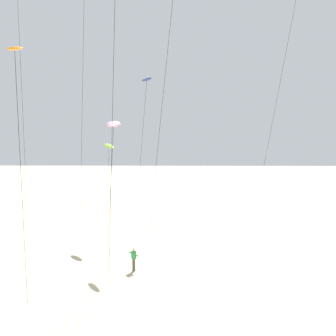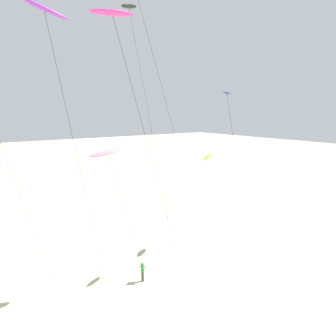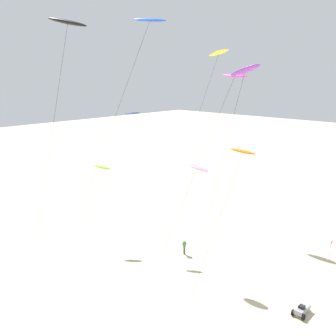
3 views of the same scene
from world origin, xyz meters
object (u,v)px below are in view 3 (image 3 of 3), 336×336
object	(u,v)px
kite_magenta	(234,78)
kite_navy	(132,116)
kite_flyer_middle	(184,247)
kite_orange	(242,155)
marker_flag	(331,246)
kite_yellow	(218,54)
kite_lime	(102,168)
beach_buggy	(302,309)
kite_pink	(197,168)
kite_blue	(149,22)
kite_purple	(245,72)
kite_black	(67,24)

from	to	relation	value
kite_magenta	kite_navy	bearing A→B (deg)	102.04
kite_flyer_middle	kite_orange	bearing A→B (deg)	-114.90
marker_flag	kite_yellow	bearing A→B (deg)	79.77
kite_lime	beach_buggy	distance (m)	25.36
kite_navy	marker_flag	bearing A→B (deg)	-65.37
kite_navy	kite_magenta	world-z (taller)	kite_magenta
kite_pink	kite_blue	distance (m)	14.27
kite_yellow	beach_buggy	bearing A→B (deg)	-126.29
kite_blue	beach_buggy	distance (m)	28.21
kite_pink	kite_flyer_middle	xyz separation A→B (m)	(0.98, 2.36, -9.47)
kite_pink	kite_yellow	size ratio (longest dim) A/B	0.48
kite_pink	kite_yellow	distance (m)	19.83
kite_magenta	marker_flag	size ratio (longest dim) A/B	9.25
kite_purple	kite_lime	world-z (taller)	kite_purple
beach_buggy	kite_black	bearing A→B (deg)	114.17
kite_blue	kite_black	bearing A→B (deg)	152.25
kite_lime	marker_flag	bearing A→B (deg)	-58.99
kite_yellow	kite_flyer_middle	distance (m)	25.33
kite_pink	kite_flyer_middle	world-z (taller)	kite_pink
kite_purple	kite_magenta	world-z (taller)	kite_purple
kite_navy	kite_flyer_middle	size ratio (longest dim) A/B	9.00
kite_pink	kite_black	xyz separation A→B (m)	(-8.93, 7.29, 13.06)
kite_magenta	kite_flyer_middle	bearing A→B (deg)	129.24
kite_purple	kite_lime	size ratio (longest dim) A/B	2.21
kite_black	kite_flyer_middle	size ratio (longest dim) A/B	14.44
beach_buggy	kite_lime	bearing A→B (deg)	94.71
kite_lime	kite_blue	bearing A→B (deg)	-91.01
kite_navy	kite_lime	bearing A→B (deg)	161.34
kite_lime	kite_flyer_middle	world-z (taller)	kite_lime
kite_purple	kite_magenta	bearing A→B (deg)	45.35
marker_flag	kite_orange	bearing A→B (deg)	169.01
kite_magenta	kite_orange	distance (m)	10.89
kite_pink	kite_black	size ratio (longest dim) A/B	0.45
kite_yellow	kite_flyer_middle	world-z (taller)	kite_yellow
kite_purple	marker_flag	bearing A→B (deg)	-29.00
kite_magenta	beach_buggy	distance (m)	21.66
kite_black	kite_magenta	distance (m)	16.06
kite_yellow	kite_blue	distance (m)	17.17
kite_lime	kite_flyer_middle	xyz separation A→B (m)	(3.38, -9.84, -7.87)
kite_navy	marker_flag	xyz separation A→B (m)	(9.50, -20.72, -13.00)
kite_yellow	beach_buggy	world-z (taller)	kite_yellow
kite_orange	marker_flag	bearing A→B (deg)	-10.99
kite_orange	kite_flyer_middle	bearing A→B (deg)	65.10
kite_lime	kite_pink	bearing A→B (deg)	-78.90
kite_orange	kite_flyer_middle	distance (m)	16.10
kite_pink	kite_purple	bearing A→B (deg)	-78.13
kite_navy	kite_purple	size ratio (longest dim) A/B	0.74
kite_flyer_middle	beach_buggy	distance (m)	14.10
kite_yellow	kite_lime	bearing A→B (deg)	165.69
kite_pink	marker_flag	bearing A→B (deg)	-42.09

